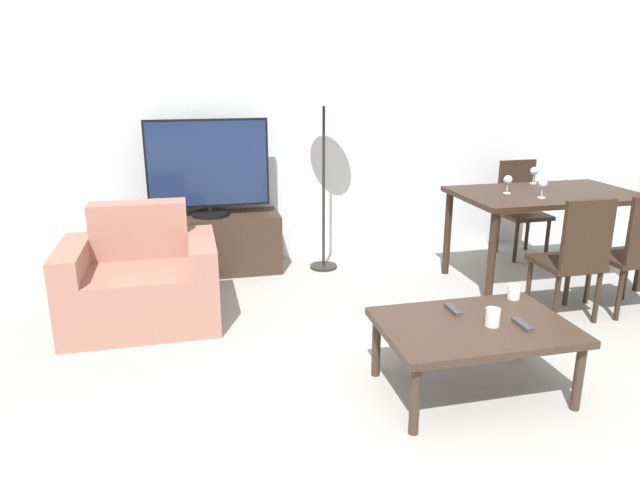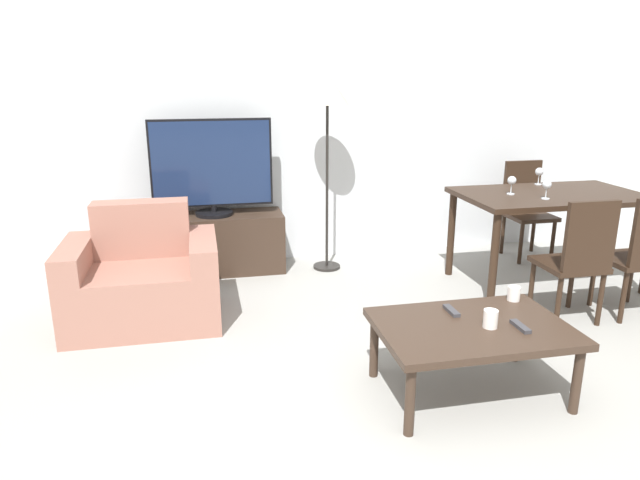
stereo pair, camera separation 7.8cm
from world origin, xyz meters
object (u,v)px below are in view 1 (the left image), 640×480
object	(u,v)px
dining_chair_far	(520,204)
wine_glass_right	(508,181)
cup_white_near	(493,317)
remote_primary	(522,325)
wine_glass_left	(543,185)
dining_table	(546,203)
tv	(208,168)
cup_colored_far	(514,292)
armchair	(141,282)
dining_chair_near	(575,255)
remote_secondary	(453,309)
floor_lamp	(324,99)
tv_stand	(212,244)
coffee_table	(474,331)
dining_chair_near_right	(637,250)
wine_glass_center	(534,172)

from	to	relation	value
dining_chair_far	wine_glass_right	size ratio (longest dim) A/B	6.12
dining_chair_far	cup_white_near	world-z (taller)	dining_chair_far
remote_primary	wine_glass_left	size ratio (longest dim) A/B	1.03
dining_table	wine_glass_left	xyz separation A→B (m)	(-0.18, -0.20, 0.19)
dining_chair_far	remote_primary	bearing A→B (deg)	-121.57
tv	dining_table	size ratio (longest dim) A/B	0.70
dining_table	cup_colored_far	xyz separation A→B (m)	(-0.98, -1.18, -0.23)
armchair	remote_primary	bearing A→B (deg)	-35.90
tv	dining_chair_near	bearing A→B (deg)	-34.08
dining_table	remote_secondary	xyz separation A→B (m)	(-1.41, -1.27, -0.26)
dining_table	dining_chair_near	bearing A→B (deg)	-108.83
armchair	tv	xyz separation A→B (m)	(0.53, 0.94, 0.63)
floor_lamp	remote_secondary	bearing A→B (deg)	-82.84
tv_stand	wine_glass_right	bearing A→B (deg)	-20.48
coffee_table	cup_white_near	xyz separation A→B (m)	(0.07, -0.05, 0.09)
dining_chair_near_right	remote_secondary	world-z (taller)	dining_chair_near_right
remote_primary	remote_secondary	bearing A→B (deg)	134.83
wine_glass_right	dining_chair_near_right	bearing A→B (deg)	-51.69
dining_chair_far	floor_lamp	distance (m)	2.16
tv_stand	dining_table	xyz separation A→B (m)	(2.63, -0.87, 0.42)
coffee_table	remote_secondary	world-z (taller)	remote_secondary
dining_chair_near	wine_glass_left	bearing A→B (deg)	82.37
coffee_table	wine_glass_right	distance (m)	1.85
dining_chair_near_right	tv_stand	bearing A→B (deg)	150.79
floor_lamp	cup_white_near	distance (m)	2.49
wine_glass_center	coffee_table	bearing A→B (deg)	-129.37
dining_table	wine_glass_center	xyz separation A→B (m)	(0.10, 0.34, 0.19)
tv_stand	coffee_table	bearing A→B (deg)	-61.37
dining_table	remote_primary	distance (m)	1.93
armchair	cup_white_near	size ratio (longest dim) A/B	10.68
tv_stand	coffee_table	size ratio (longest dim) A/B	1.16
coffee_table	remote_primary	world-z (taller)	remote_primary
armchair	wine_glass_left	distance (m)	3.04
cup_colored_far	wine_glass_right	xyz separation A→B (m)	(0.63, 1.20, 0.42)
remote_secondary	wine_glass_left	bearing A→B (deg)	41.08
tv	floor_lamp	size ratio (longest dim) A/B	0.60
armchair	dining_chair_near_right	xyz separation A→B (m)	(3.42, -0.67, 0.19)
floor_lamp	cup_colored_far	world-z (taller)	floor_lamp
tv	floor_lamp	bearing A→B (deg)	-6.69
tv	dining_table	world-z (taller)	tv
dining_chair_near	armchair	bearing A→B (deg)	167.07
wine_glass_center	remote_primary	bearing A→B (deg)	-123.51
tv_stand	remote_secondary	world-z (taller)	tv_stand
cup_colored_far	wine_glass_left	distance (m)	1.34
tv_stand	remote_secondary	bearing A→B (deg)	-60.27
dining_table	wine_glass_right	world-z (taller)	wine_glass_right
tv_stand	wine_glass_center	xyz separation A→B (m)	(2.73, -0.53, 0.61)
remote_secondary	wine_glass_right	bearing A→B (deg)	50.44
dining_table	tv_stand	bearing A→B (deg)	161.67
cup_colored_far	wine_glass_center	size ratio (longest dim) A/B	0.58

